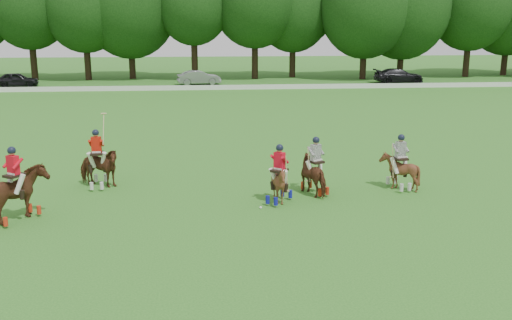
{
  "coord_description": "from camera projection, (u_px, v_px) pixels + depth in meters",
  "views": [
    {
      "loc": [
        0.8,
        -15.62,
        6.26
      ],
      "look_at": [
        2.64,
        4.2,
        1.4
      ],
      "focal_mm": 40.0,
      "sensor_mm": 36.0,
      "label": 1
    }
  ],
  "objects": [
    {
      "name": "ground",
      "position": [
        179.0,
        243.0,
        16.52
      ],
      "size": [
        180.0,
        180.0,
        0.0
      ],
      "primitive_type": "plane",
      "color": "#27691E",
      "rests_on": "ground"
    },
    {
      "name": "tree_line",
      "position": [
        196.0,
        2.0,
        61.07
      ],
      "size": [
        117.98,
        14.32,
        14.75
      ],
      "color": "black",
      "rests_on": "ground"
    },
    {
      "name": "boundary_rail",
      "position": [
        194.0,
        88.0,
        53.23
      ],
      "size": [
        120.0,
        0.1,
        0.44
      ],
      "primitive_type": "cube",
      "color": "white",
      "rests_on": "ground"
    },
    {
      "name": "car_left",
      "position": [
        17.0,
        80.0,
        55.9
      ],
      "size": [
        4.23,
        2.11,
        1.38
      ],
      "primitive_type": "imported",
      "rotation": [
        0.0,
        0.0,
        1.69
      ],
      "color": "black",
      "rests_on": "ground"
    },
    {
      "name": "car_mid",
      "position": [
        199.0,
        78.0,
        57.5
      ],
      "size": [
        4.53,
        2.19,
        1.43
      ],
      "primitive_type": "imported",
      "rotation": [
        0.0,
        0.0,
        1.73
      ],
      "color": "gray",
      "rests_on": "ground"
    },
    {
      "name": "car_right",
      "position": [
        399.0,
        76.0,
        59.36
      ],
      "size": [
        5.12,
        2.14,
        1.48
      ],
      "primitive_type": "imported",
      "rotation": [
        0.0,
        0.0,
        1.56
      ],
      "color": "black",
      "rests_on": "ground"
    },
    {
      "name": "polo_red_a",
      "position": [
        16.0,
        194.0,
        18.12
      ],
      "size": [
        1.95,
        2.26,
        2.45
      ],
      "color": "#512515",
      "rests_on": "ground"
    },
    {
      "name": "polo_red_b",
      "position": [
        98.0,
        167.0,
        21.88
      ],
      "size": [
        1.59,
        1.37,
        2.81
      ],
      "color": "#512515",
      "rests_on": "ground"
    },
    {
      "name": "polo_red_c",
      "position": [
        279.0,
        183.0,
        20.0
      ],
      "size": [
        1.65,
        1.67,
        2.11
      ],
      "color": "#512515",
      "rests_on": "ground"
    },
    {
      "name": "polo_stripe_a",
      "position": [
        315.0,
        174.0,
        21.06
      ],
      "size": [
        1.43,
        1.86,
        2.16
      ],
      "color": "#512515",
      "rests_on": "ground"
    },
    {
      "name": "polo_stripe_b",
      "position": [
        399.0,
        170.0,
        21.65
      ],
      "size": [
        1.35,
        1.46,
        2.13
      ],
      "color": "#512515",
      "rests_on": "ground"
    },
    {
      "name": "polo_ball",
      "position": [
        261.0,
        208.0,
        19.51
      ],
      "size": [
        0.09,
        0.09,
        0.09
      ],
      "primitive_type": "sphere",
      "color": "white",
      "rests_on": "ground"
    }
  ]
}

